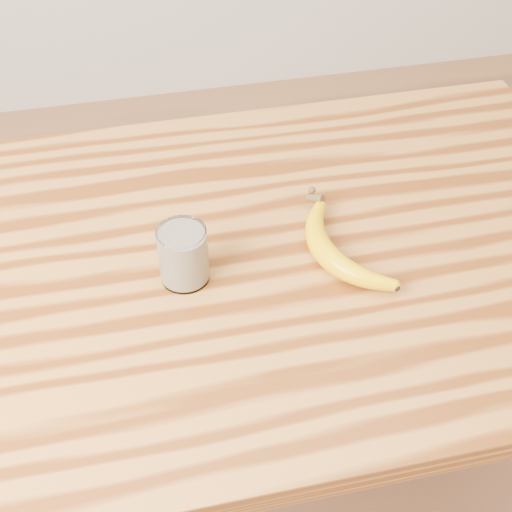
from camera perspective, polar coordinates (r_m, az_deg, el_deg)
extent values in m
cube|color=#9E6429|center=(1.14, 0.92, -0.27)|extent=(1.20, 0.80, 0.04)
cylinder|color=brown|center=(1.83, 14.94, -0.54)|extent=(0.06, 0.06, 0.86)
cylinder|color=white|center=(1.05, -5.84, 0.09)|extent=(0.07, 0.07, 0.09)
torus|color=white|center=(1.02, -6.02, 1.91)|extent=(0.07, 0.07, 0.00)
cylinder|color=beige|center=(1.05, -5.83, 0.01)|extent=(0.07, 0.07, 0.08)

